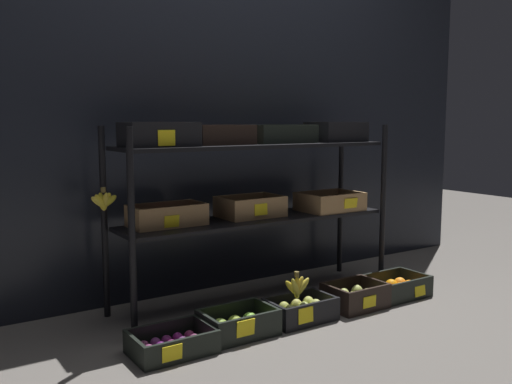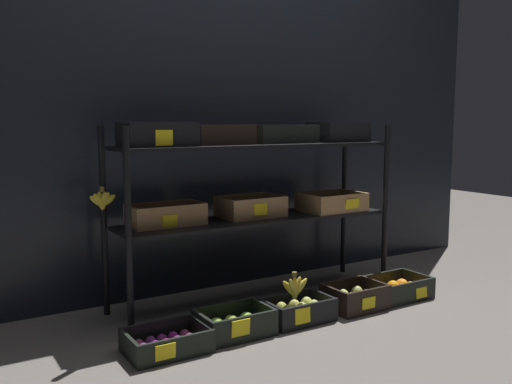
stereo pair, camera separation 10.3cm
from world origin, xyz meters
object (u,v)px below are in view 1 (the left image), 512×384
Objects in this scene: display_rack at (254,178)px; banana_bunch_loose at (297,287)px; crate_ground_pear at (300,311)px; crate_ground_orange at (396,288)px; crate_ground_plum at (172,345)px; crate_ground_right_pear at (355,297)px; crate_ground_apple_green at (238,325)px.

display_rack is 11.05× the size of banana_bunch_loose.
crate_ground_orange is (0.70, 0.02, -0.01)m from crate_ground_pear.
crate_ground_plum is 1.07m from crate_ground_right_pear.
crate_ground_orange is at bearing 0.58° from crate_ground_apple_green.
display_rack is 0.66m from banana_bunch_loose.
crate_ground_right_pear is 0.89× the size of crate_ground_orange.
crate_ground_plum is 1.03× the size of crate_ground_apple_green.
display_rack is 1.04m from crate_ground_plum.
crate_ground_plum is at bearing -178.98° from crate_ground_orange.
display_rack is 5.58× the size of crate_ground_right_pear.
display_rack is at bearing 131.33° from crate_ground_right_pear.
crate_ground_apple_green is (0.34, 0.01, 0.01)m from crate_ground_plum.
banana_bunch_loose reaches higher than crate_ground_plum.
crate_ground_right_pear is at bearing 0.28° from crate_ground_plum.
banana_bunch_loose is (-0.02, -0.01, 0.12)m from crate_ground_pear.
display_rack reaches higher than crate_ground_apple_green.
banana_bunch_loose is at bearing -166.58° from crate_ground_pear.
crate_ground_apple_green is 1.12× the size of crate_ground_right_pear.
banana_bunch_loose is at bearing -2.03° from crate_ground_apple_green.
crate_ground_plum is 0.70m from crate_ground_pear.
crate_ground_plum is at bearing -179.72° from crate_ground_right_pear.
crate_ground_orange is at bearing 1.39° from crate_ground_pear.
banana_bunch_loose is (0.68, 0.00, 0.14)m from crate_ground_plum.
crate_ground_pear is 0.37m from crate_ground_right_pear.
crate_ground_orange reaches higher than crate_ground_pear.
crate_ground_pear is at bearing 0.64° from crate_ground_plum.
display_rack is 1.03m from crate_ground_orange.
crate_ground_apple_green is (-0.36, -0.41, -0.63)m from display_rack.
crate_ground_pear is at bearing -178.61° from crate_ground_orange.
crate_ground_apple_green is 0.36m from banana_bunch_loose.
crate_ground_apple_green reaches higher than crate_ground_plum.
crate_ground_orange is at bearing 1.78° from banana_bunch_loose.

